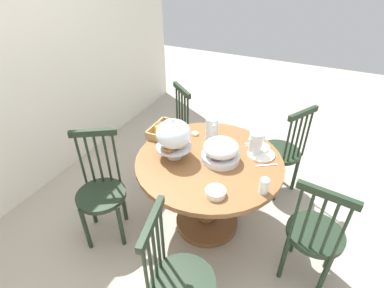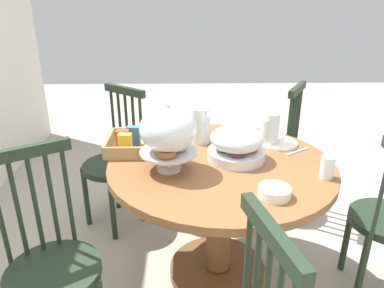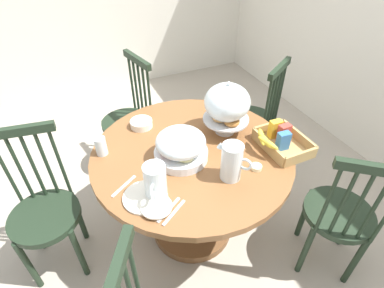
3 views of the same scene
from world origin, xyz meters
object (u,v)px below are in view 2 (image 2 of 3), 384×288
Objects in this scene: windsor_chair_far_side at (272,153)px; fruit_platter_covered at (237,144)px; china_plate_small at (270,136)px; milk_pitcher at (270,130)px; drinking_glass at (327,167)px; china_plate_large at (278,143)px; windsor_chair_near_window at (52,269)px; windsor_chair_host_seat at (115,165)px; cereal_basket at (131,142)px; cereal_bowl at (274,192)px; pastry_stand_with_dome at (168,132)px; butter_dish at (173,140)px; orange_juice_pitcher at (201,127)px; dining_table at (220,198)px.

fruit_platter_covered is at bearing 152.19° from windsor_chair_far_side.
fruit_platter_covered is 2.00× the size of china_plate_small.
milk_pitcher reaches higher than drinking_glass.
windsor_chair_far_side is 0.61m from china_plate_large.
china_plate_large is (0.68, -1.11, 0.29)m from windsor_chair_near_window.
windsor_chair_far_side is at bearing -81.09° from windsor_chair_host_seat.
windsor_chair_host_seat reaches higher than cereal_basket.
cereal_bowl is (-0.53, -0.68, -0.02)m from cereal_basket.
pastry_stand_with_dome is (0.36, -0.50, 0.48)m from windsor_chair_near_window.
windsor_chair_near_window is at bearing 125.12° from china_plate_small.
fruit_platter_covered is 0.42m from butter_dish.
butter_dish is at bearing 35.04° from cereal_bowl.
windsor_chair_near_window is 1.04m from fruit_platter_covered.
orange_juice_pitcher is 0.95× the size of china_plate_large.
fruit_platter_covered reaches higher than drinking_glass.
windsor_chair_near_window is at bearing 95.68° from cereal_bowl.
pastry_stand_with_dome is 1.65× the size of orange_juice_pitcher.
windsor_chair_far_side is 1.00m from drinking_glass.
china_plate_large is at bearing -162.51° from china_plate_small.
cereal_bowl is (-0.35, -0.19, 0.24)m from dining_table.
butter_dish is at bearing -125.17° from windsor_chair_host_seat.
windsor_chair_host_seat is at bearing 62.44° from orange_juice_pitcher.
windsor_chair_far_side reaches higher than fruit_platter_covered.
drinking_glass is (-0.22, -0.39, -0.03)m from fruit_platter_covered.
china_plate_small is (0.32, -0.33, 0.24)m from dining_table.
dining_table is at bearing 28.55° from cereal_bowl.
orange_juice_pitcher reaches higher than cereal_basket.
orange_juice_pitcher reaches higher than butter_dish.
windsor_chair_host_seat reaches higher than fruit_platter_covered.
cereal_basket is 2.11× the size of china_plate_small.
china_plate_small is at bearing -40.81° from fruit_platter_covered.
dining_table is 0.50m from pastry_stand_with_dome.
windsor_chair_host_seat is at bearing 70.69° from milk_pitcher.
windsor_chair_near_window is at bearing 126.22° from pastry_stand_with_dome.
pastry_stand_with_dome is 0.72m from china_plate_large.
milk_pitcher is at bearing -94.68° from butter_dish.
windsor_chair_far_side is 1.16m from cereal_basket.
milk_pitcher is 1.35× the size of cereal_bowl.
orange_juice_pitcher is at bearing -42.65° from windsor_chair_near_window.
china_plate_small is at bearing 16.38° from drinking_glass.
windsor_chair_far_side is 3.25× the size of fruit_platter_covered.
china_plate_small is at bearing -80.12° from cereal_basket.
butter_dish is (0.47, 0.73, -0.04)m from drinking_glass.
milk_pitcher is at bearing 160.21° from china_plate_small.
windsor_chair_near_window is at bearing 120.56° from dining_table.
windsor_chair_host_seat is 1.31m from cereal_bowl.
orange_juice_pitcher is 0.66× the size of cereal_basket.
orange_juice_pitcher is 1.10× the size of milk_pitcher.
pastry_stand_with_dome reaches higher than china_plate_small.
china_plate_large is 1.57× the size of cereal_bowl.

